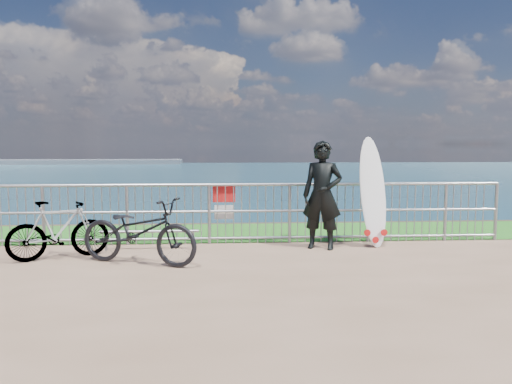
{
  "coord_description": "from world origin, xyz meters",
  "views": [
    {
      "loc": [
        -0.23,
        -7.59,
        1.85
      ],
      "look_at": [
        0.34,
        1.2,
        1.0
      ],
      "focal_mm": 35.0,
      "sensor_mm": 36.0,
      "label": 1
    }
  ],
  "objects": [
    {
      "name": "surfboard",
      "position": [
        2.46,
        1.19,
        0.92
      ],
      "size": [
        0.63,
        0.59,
        2.0
      ],
      "color": "white",
      "rests_on": "ground"
    },
    {
      "name": "seascape",
      "position": [
        -43.75,
        147.49,
        -4.03
      ],
      "size": [
        260.0,
        260.0,
        5.0
      ],
      "color": "brown",
      "rests_on": "ground"
    },
    {
      "name": "bike_rack",
      "position": [
        -1.52,
        1.09,
        0.29
      ],
      "size": [
        1.71,
        0.05,
        0.36
      ],
      "color": "gray",
      "rests_on": "ground"
    },
    {
      "name": "bicycle_near",
      "position": [
        -1.54,
        0.07,
        0.51
      ],
      "size": [
        2.07,
        1.36,
        1.03
      ],
      "primitive_type": "imported",
      "rotation": [
        0.0,
        0.0,
        1.19
      ],
      "color": "black",
      "rests_on": "ground"
    },
    {
      "name": "railing",
      "position": [
        0.02,
        1.6,
        0.58
      ],
      "size": [
        10.06,
        0.1,
        1.13
      ],
      "color": "gray",
      "rests_on": "ground"
    },
    {
      "name": "grass_strip",
      "position": [
        0.0,
        2.7,
        0.01
      ],
      "size": [
        120.0,
        120.0,
        0.0
      ],
      "primitive_type": "plane",
      "color": "#22701F",
      "rests_on": "ground"
    },
    {
      "name": "bicycle_far",
      "position": [
        -2.88,
        0.51,
        0.48
      ],
      "size": [
        1.62,
        1.09,
        0.95
      ],
      "primitive_type": "imported",
      "rotation": [
        0.0,
        0.0,
        2.02
      ],
      "color": "black",
      "rests_on": "ground"
    },
    {
      "name": "surfer",
      "position": [
        1.5,
        1.03,
        0.95
      ],
      "size": [
        0.81,
        0.68,
        1.91
      ],
      "primitive_type": "imported",
      "rotation": [
        0.0,
        0.0,
        -0.37
      ],
      "color": "black",
      "rests_on": "ground"
    }
  ]
}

